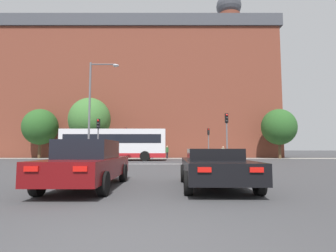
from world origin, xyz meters
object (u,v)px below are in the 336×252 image
Objects in this scene: car_roadster_right at (215,167)px; street_lamp_junction at (94,102)px; pedestrian_walking_east at (167,151)px; traffic_light_far_right at (208,138)px; traffic_light_far_left at (125,138)px; pedestrian_walking_west at (152,151)px; traffic_light_near_right at (227,130)px; pedestrian_waiting at (223,151)px; traffic_light_near_left at (98,133)px; bus_crossing_lead at (114,144)px; car_saloon_left at (88,164)px.

street_lamp_junction is (-7.42, 12.38, 4.34)m from car_roadster_right.
pedestrian_walking_east is at bearing 65.80° from street_lamp_junction.
traffic_light_far_left is at bearing 176.58° from traffic_light_far_right.
traffic_light_near_right is at bearing -125.54° from pedestrian_walking_west.
traffic_light_near_right is 12.20m from pedestrian_waiting.
car_roadster_right is 1.22× the size of traffic_light_near_left.
pedestrian_waiting is (12.57, 0.44, -1.75)m from traffic_light_far_left.
bus_crossing_lead reaches higher than pedestrian_walking_east.
traffic_light_far_left is 2.51× the size of pedestrian_waiting.
traffic_light_far_left is at bearing 106.52° from car_roadster_right.
pedestrian_walking_west is (0.53, 25.04, 0.25)m from car_saloon_left.
traffic_light_near_left is at bearing 178.58° from bus_crossing_lead.
car_saloon_left is 1.30× the size of traffic_light_far_right.
traffic_light_far_right is 2.44× the size of pedestrian_waiting.
car_saloon_left is at bearing -74.65° from street_lamp_junction.
traffic_light_near_left is 2.63m from street_lamp_junction.
street_lamp_junction is (-0.11, -0.93, 2.46)m from traffic_light_near_left.
bus_crossing_lead is 11.98m from traffic_light_far_right.
car_saloon_left is 0.46× the size of bus_crossing_lead.
traffic_light_far_right is 1.02× the size of traffic_light_near_left.
pedestrian_waiting is at bearing -63.93° from pedestrian_walking_west.
traffic_light_far_right is at bearing 72.59° from car_saloon_left.
pedestrian_waiting is at bearing -64.00° from pedestrian_walking_east.
pedestrian_waiting is at bearing 27.65° from traffic_light_far_right.
car_saloon_left is at bearing -71.77° from pedestrian_waiting.
bus_crossing_lead reaches higher than car_roadster_right.
traffic_light_near_right is 2.71× the size of pedestrian_waiting.
traffic_light_near_left reaches higher than car_saloon_left.
car_saloon_left reaches higher than car_roadster_right.
traffic_light_far_left reaches higher than pedestrian_walking_east.
car_roadster_right is at bearing -98.37° from traffic_light_far_right.
car_saloon_left is 19.54m from bus_crossing_lead.
traffic_light_far_right is 7.28m from pedestrian_walking_west.
bus_crossing_lead is (-7.16, 19.22, 1.11)m from car_roadster_right.
bus_crossing_lead is at bearing -92.31° from traffic_light_far_left.
traffic_light_far_right reaches higher than pedestrian_waiting.
bus_crossing_lead is 2.56× the size of traffic_light_near_right.
car_roadster_right is 20.55m from bus_crossing_lead.
car_saloon_left is 25.69m from traffic_light_far_right.
traffic_light_near_left reaches higher than pedestrian_walking_west.
pedestrian_walking_west is at bearing 175.38° from traffic_light_far_right.
street_lamp_junction is at bearing 177.84° from bus_crossing_lead.
car_saloon_left is 13.86m from traffic_light_near_left.
bus_crossing_lead is 7.57m from street_lamp_junction.
pedestrian_walking_east is 1.91m from pedestrian_walking_west.
pedestrian_walking_west is at bearing 71.89° from traffic_light_near_left.
car_saloon_left is at bearing -170.72° from bus_crossing_lead.
street_lamp_junction is at bearing -92.23° from traffic_light_far_left.
pedestrian_walking_east is (5.56, 6.10, -0.80)m from bus_crossing_lead.
car_saloon_left is at bearing -160.92° from pedestrian_walking_east.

